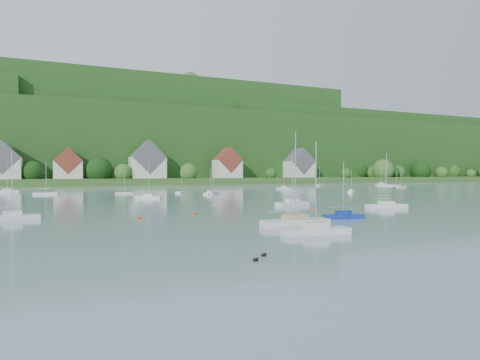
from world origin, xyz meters
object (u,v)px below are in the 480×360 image
object	(u,v)px
near_sailboat_2	(295,222)
near_sailboat_3	(292,203)
near_sailboat_0	(316,230)
near_sailboat_4	(386,205)
near_sailboat_1	(343,215)
near_sailboat_6	(12,216)

from	to	relation	value
near_sailboat_2	near_sailboat_3	xyz separation A→B (m)	(14.09, 24.32, -0.04)
near_sailboat_0	near_sailboat_4	xyz separation A→B (m)	(26.39, 19.44, 0.01)
near_sailboat_4	near_sailboat_1	bearing A→B (deg)	-135.65
near_sailboat_0	near_sailboat_6	distance (m)	36.07
near_sailboat_1	near_sailboat_3	xyz separation A→B (m)	(4.73, 20.19, 0.05)
near_sailboat_0	near_sailboat_1	world-z (taller)	near_sailboat_0
near_sailboat_6	near_sailboat_2	bearing A→B (deg)	-40.08
near_sailboat_0	near_sailboat_1	distance (m)	14.46
near_sailboat_2	near_sailboat_4	bearing A→B (deg)	31.81
near_sailboat_3	near_sailboat_4	distance (m)	15.28
near_sailboat_3	near_sailboat_4	bearing A→B (deg)	-56.27
near_sailboat_1	near_sailboat_6	distance (m)	39.98
near_sailboat_2	near_sailboat_3	size ratio (longest dim) A/B	1.14
near_sailboat_1	near_sailboat_6	xyz separation A→B (m)	(-37.26, 14.50, 0.03)
near_sailboat_3	near_sailboat_6	xyz separation A→B (m)	(-41.99, -5.70, -0.02)
near_sailboat_4	near_sailboat_6	bearing A→B (deg)	-172.30
near_sailboat_2	near_sailboat_4	size ratio (longest dim) A/B	1.13
near_sailboat_0	near_sailboat_4	bearing A→B (deg)	46.61
near_sailboat_2	near_sailboat_6	bearing A→B (deg)	149.40
near_sailboat_3	near_sailboat_6	bearing A→B (deg)	175.23
near_sailboat_3	near_sailboat_6	distance (m)	42.38
near_sailboat_3	near_sailboat_4	world-z (taller)	near_sailboat_4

